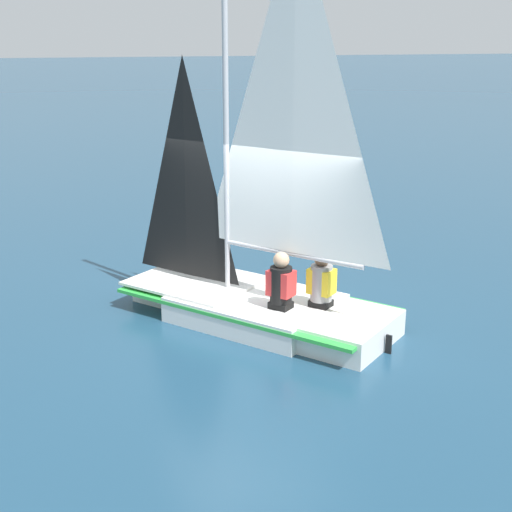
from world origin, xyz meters
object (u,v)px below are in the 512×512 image
(sailor_helm, at_px, (281,290))
(sailboat_main, at_px, (258,268))
(sailor_crew, at_px, (321,289))
(buoy_marker, at_px, (270,195))

(sailor_helm, bearing_deg, sailboat_main, -21.88)
(sailor_helm, height_order, sailor_crew, same)
(sailboat_main, xyz_separation_m, sailor_helm, (-0.16, 0.53, -0.17))
(sailor_crew, xyz_separation_m, buoy_marker, (-1.87, -7.70, -0.41))
(buoy_marker, bearing_deg, sailor_helm, 72.33)
(sailor_helm, relative_size, sailor_crew, 1.00)
(sailboat_main, height_order, sailor_crew, sailboat_main)
(sailboat_main, xyz_separation_m, sailor_crew, (-0.71, 0.63, -0.17))
(sailboat_main, relative_size, buoy_marker, 5.33)
(sailboat_main, bearing_deg, sailor_crew, -170.07)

